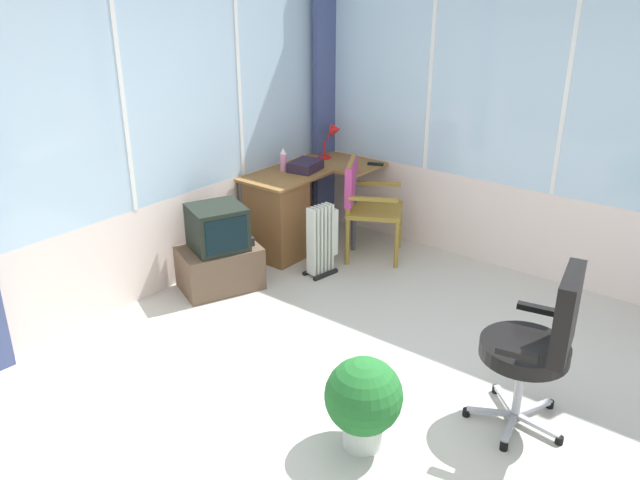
# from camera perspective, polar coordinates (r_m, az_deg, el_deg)

# --- Properties ---
(ground) EXTENTS (5.68, 5.75, 0.06)m
(ground) POSITION_cam_1_polar(r_m,az_deg,el_deg) (4.08, 6.55, -15.19)
(ground) COLOR beige
(north_window_panel) EXTENTS (4.68, 0.07, 2.76)m
(north_window_panel) POSITION_cam_1_polar(r_m,az_deg,el_deg) (5.01, -16.91, 9.30)
(north_window_panel) COLOR silver
(north_window_panel) RESTS_ON ground
(east_window_panel) EXTENTS (0.07, 4.75, 2.76)m
(east_window_panel) POSITION_cam_1_polar(r_m,az_deg,el_deg) (5.51, 20.72, 9.98)
(east_window_panel) COLOR silver
(east_window_panel) RESTS_ON ground
(curtain_corner) EXTENTS (0.28, 0.10, 2.66)m
(curtain_corner) POSITION_cam_1_polar(r_m,az_deg,el_deg) (6.45, 0.48, 12.74)
(curtain_corner) COLOR #43507F
(curtain_corner) RESTS_ON ground
(desk) EXTENTS (1.29, 0.78, 0.75)m
(desk) POSITION_cam_1_polar(r_m,az_deg,el_deg) (5.89, -3.52, 2.34)
(desk) COLOR olive
(desk) RESTS_ON ground
(desk_lamp) EXTENTS (0.23, 0.20, 0.34)m
(desk_lamp) POSITION_cam_1_polar(r_m,az_deg,el_deg) (6.34, 1.19, 9.18)
(desk_lamp) COLOR red
(desk_lamp) RESTS_ON desk
(tv_remote) EXTENTS (0.10, 0.16, 0.02)m
(tv_remote) POSITION_cam_1_polar(r_m,az_deg,el_deg) (6.15, 4.93, 6.70)
(tv_remote) COLOR black
(tv_remote) RESTS_ON desk
(spray_bottle) EXTENTS (0.06, 0.06, 0.22)m
(spray_bottle) POSITION_cam_1_polar(r_m,az_deg,el_deg) (5.94, -3.25, 7.08)
(spray_bottle) COLOR pink
(spray_bottle) RESTS_ON desk
(paper_tray) EXTENTS (0.34, 0.28, 0.09)m
(paper_tray) POSITION_cam_1_polar(r_m,az_deg,el_deg) (5.96, -1.29, 6.57)
(paper_tray) COLOR #2A1F31
(paper_tray) RESTS_ON desk
(wooden_armchair) EXTENTS (0.65, 0.65, 0.91)m
(wooden_armchair) POSITION_cam_1_polar(r_m,az_deg,el_deg) (5.82, 3.68, 3.87)
(wooden_armchair) COLOR olive
(wooden_armchair) RESTS_ON ground
(office_chair) EXTENTS (0.62, 0.57, 1.01)m
(office_chair) POSITION_cam_1_polar(r_m,az_deg,el_deg) (3.81, 18.90, -8.23)
(office_chair) COLOR #B7B7BF
(office_chair) RESTS_ON ground
(tv_on_stand) EXTENTS (0.76, 0.65, 0.72)m
(tv_on_stand) POSITION_cam_1_polar(r_m,az_deg,el_deg) (5.36, -8.87, -1.09)
(tv_on_stand) COLOR brown
(tv_on_stand) RESTS_ON ground
(space_heater) EXTENTS (0.32, 0.21, 0.63)m
(space_heater) POSITION_cam_1_polar(r_m,az_deg,el_deg) (5.55, 0.24, 0.06)
(space_heater) COLOR silver
(space_heater) RESTS_ON ground
(potted_plant) EXTENTS (0.43, 0.43, 0.55)m
(potted_plant) POSITION_cam_1_polar(r_m,az_deg,el_deg) (3.63, 3.86, -13.84)
(potted_plant) COLOR silver
(potted_plant) RESTS_ON ground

